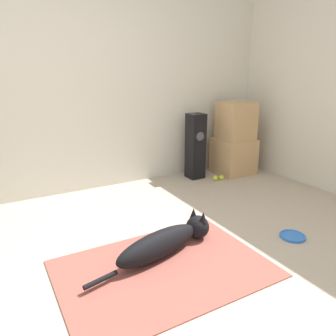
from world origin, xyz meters
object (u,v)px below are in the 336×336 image
(floor_speaker, at_px, (195,146))
(tennis_ball_near_speaker, at_px, (215,178))
(frisbee, at_px, (293,236))
(cardboard_box_upper, at_px, (236,121))
(cardboard_box_lower, at_px, (233,156))
(tennis_ball_by_boxes, at_px, (221,177))
(dog, at_px, (167,241))

(floor_speaker, xyz_separation_m, tennis_ball_near_speaker, (0.15, -0.25, -0.39))
(frisbee, relative_size, cardboard_box_upper, 0.44)
(frisbee, distance_m, cardboard_box_lower, 1.85)
(frisbee, height_order, cardboard_box_upper, cardboard_box_upper)
(frisbee, distance_m, tennis_ball_by_boxes, 1.56)
(frisbee, xyz_separation_m, tennis_ball_by_boxes, (0.42, 1.51, 0.02))
(frisbee, bearing_deg, floor_speaker, 84.16)
(tennis_ball_by_boxes, bearing_deg, tennis_ball_near_speaker, 170.35)
(dog, relative_size, floor_speaker, 1.35)
(dog, distance_m, cardboard_box_upper, 2.34)
(cardboard_box_lower, xyz_separation_m, tennis_ball_near_speaker, (-0.42, -0.16, -0.21))
(cardboard_box_upper, bearing_deg, tennis_ball_by_boxes, -154.85)
(floor_speaker, xyz_separation_m, tennis_ball_by_boxes, (0.24, -0.26, -0.39))
(cardboard_box_lower, relative_size, cardboard_box_upper, 1.00)
(frisbee, distance_m, cardboard_box_upper, 1.95)
(frisbee, height_order, tennis_ball_near_speaker, tennis_ball_near_speaker)
(cardboard_box_lower, height_order, tennis_ball_by_boxes, cardboard_box_lower)
(frisbee, bearing_deg, tennis_ball_near_speaker, 77.66)
(cardboard_box_lower, distance_m, tennis_ball_near_speaker, 0.49)
(cardboard_box_upper, relative_size, floor_speaker, 0.58)
(frisbee, xyz_separation_m, cardboard_box_upper, (0.75, 1.66, 0.71))
(frisbee, height_order, cardboard_box_lower, cardboard_box_lower)
(floor_speaker, distance_m, tennis_ball_by_boxes, 0.53)
(cardboard_box_lower, bearing_deg, tennis_ball_by_boxes, -152.75)
(cardboard_box_lower, relative_size, tennis_ball_near_speaker, 7.42)
(dog, relative_size, tennis_ball_by_boxes, 17.31)
(cardboard_box_upper, xyz_separation_m, tennis_ball_near_speaker, (-0.41, -0.14, -0.69))
(cardboard_box_upper, bearing_deg, tennis_ball_near_speaker, -161.53)
(dog, bearing_deg, cardboard_box_upper, 36.90)
(frisbee, distance_m, floor_speaker, 1.83)
(dog, relative_size, cardboard_box_upper, 2.33)
(floor_speaker, bearing_deg, tennis_ball_by_boxes, -47.59)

